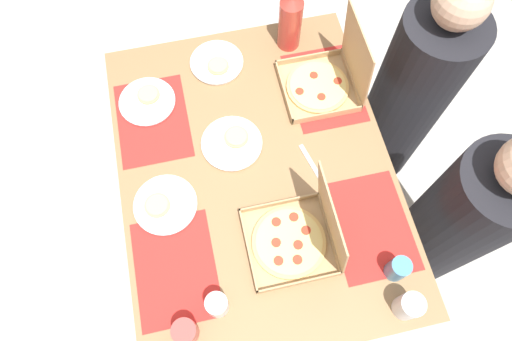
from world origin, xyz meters
TOP-DOWN VIEW (x-y plane):
  - ground_plane at (0.00, 0.00)m, footprint 6.00×6.00m
  - dining_table at (0.00, 0.00)m, footprint 1.26×0.96m
  - placemat_near_left at (-0.28, -0.33)m, footprint 0.36×0.26m
  - placemat_near_right at (0.28, -0.33)m, footprint 0.36×0.26m
  - placemat_far_left at (-0.28, 0.33)m, footprint 0.36×0.26m
  - placemat_far_right at (0.28, 0.33)m, footprint 0.36×0.26m
  - pizza_box_center at (0.28, 0.08)m, footprint 0.28×0.28m
  - pizza_box_edge_far at (-0.29, 0.33)m, footprint 0.27×0.28m
  - plate_near_right at (-0.48, -0.05)m, footprint 0.21×0.21m
  - plate_far_left at (0.06, -0.33)m, footprint 0.22×0.22m
  - plate_far_right at (-0.12, -0.06)m, footprint 0.22×0.22m
  - plate_middle at (-0.36, -0.34)m, footprint 0.21×0.21m
  - soda_bottle at (-0.52, 0.25)m, footprint 0.09×0.09m
  - cup_clear_left at (0.45, 0.36)m, footprint 0.06×0.06m
  - cup_dark at (0.43, -0.22)m, footprint 0.07×0.07m
  - cup_clear_right at (0.56, 0.35)m, footprint 0.08×0.08m
  - cup_red at (0.49, -0.33)m, footprint 0.08×0.08m
  - fork_by_far_left at (0.03, 0.20)m, footprint 0.19×0.06m
  - diner_left_seat at (-0.28, 0.74)m, footprint 0.32×0.32m
  - diner_right_seat at (0.28, 0.74)m, footprint 0.32×0.32m

SIDE VIEW (x-z plane):
  - ground_plane at x=0.00m, z-range 0.00..0.00m
  - diner_right_seat at x=0.28m, z-range -0.06..1.11m
  - diner_left_seat at x=-0.28m, z-range -0.06..1.16m
  - dining_table at x=0.00m, z-range 0.26..1.03m
  - placemat_near_left at x=-0.28m, z-range 0.77..0.77m
  - placemat_near_right at x=0.28m, z-range 0.77..0.77m
  - placemat_far_left at x=-0.28m, z-range 0.77..0.77m
  - placemat_far_right at x=0.28m, z-range 0.77..0.77m
  - fork_by_far_left at x=0.03m, z-range 0.77..0.78m
  - plate_near_right at x=-0.48m, z-range 0.77..0.79m
  - plate_far_left at x=0.06m, z-range 0.77..0.79m
  - plate_far_right at x=-0.12m, z-range 0.77..0.79m
  - plate_middle at x=-0.36m, z-range 0.77..0.79m
  - cup_red at x=0.49m, z-range 0.77..0.86m
  - cup_dark at x=0.43m, z-range 0.77..0.87m
  - pizza_box_edge_far at x=-0.29m, z-range 0.66..0.97m
  - pizza_box_center at x=0.28m, z-range 0.66..0.98m
  - cup_clear_left at x=0.45m, z-range 0.77..0.87m
  - cup_clear_right at x=0.56m, z-range 0.77..0.88m
  - soda_bottle at x=-0.52m, z-range 0.74..1.06m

